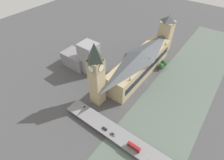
# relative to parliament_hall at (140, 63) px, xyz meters

# --- Properties ---
(ground_plane) EXTENTS (600.00, 600.00, 0.00)m
(ground_plane) POSITION_rel_parliament_hall_xyz_m (-14.92, 8.00, -15.09)
(ground_plane) COLOR #4C4C4F
(river_water) EXTENTS (61.64, 360.00, 0.30)m
(river_water) POSITION_rel_parliament_hall_xyz_m (-51.74, 8.00, -14.94)
(river_water) COLOR slate
(river_water) RESTS_ON ground_plane
(parliament_hall) EXTENTS (24.29, 105.40, 30.38)m
(parliament_hall) POSITION_rel_parliament_hall_xyz_m (0.00, 0.00, 0.00)
(parliament_hall) COLOR tan
(parliament_hall) RESTS_ON ground_plane
(clock_tower) EXTENTS (12.64, 12.64, 66.74)m
(clock_tower) POSITION_rel_parliament_hall_xyz_m (10.88, 62.42, 20.40)
(clock_tower) COLOR tan
(clock_tower) RESTS_ON ground_plane
(victoria_tower) EXTENTS (15.85, 15.85, 52.43)m
(victoria_tower) POSITION_rel_parliament_hall_xyz_m (0.05, -64.62, 9.13)
(victoria_tower) COLOR tan
(victoria_tower) RESTS_ON ground_plane
(road_bridge) EXTENTS (155.28, 14.78, 4.09)m
(road_bridge) POSITION_rel_parliament_hall_xyz_m (-51.74, 83.52, -11.81)
(road_bridge) COLOR slate
(road_bridge) RESTS_ON ground_plane
(double_decker_bus_rear) EXTENTS (10.97, 2.47, 4.69)m
(double_decker_bus_rear) POSITION_rel_parliament_hall_xyz_m (-45.34, 86.18, -8.40)
(double_decker_bus_rear) COLOR red
(double_decker_bus_rear) RESTS_ON road_bridge
(car_northbound_lead) EXTENTS (4.79, 1.81, 1.35)m
(car_northbound_lead) POSITION_rel_parliament_hall_xyz_m (13.30, 79.82, -10.30)
(car_northbound_lead) COLOR silver
(car_northbound_lead) RESTS_ON road_bridge
(car_northbound_mid) EXTENTS (4.75, 1.83, 1.25)m
(car_northbound_mid) POSITION_rel_parliament_hall_xyz_m (-25.11, 86.41, -10.35)
(car_northbound_mid) COLOR slate
(car_northbound_mid) RESTS_ON road_bridge
(car_southbound_lead) EXTENTS (4.77, 1.87, 1.39)m
(car_southbound_lead) POSITION_rel_parliament_hall_xyz_m (-16.63, 86.38, -10.29)
(car_southbound_lead) COLOR black
(car_southbound_lead) RESTS_ON road_bridge
(city_block_west) EXTENTS (19.50, 18.19, 36.67)m
(city_block_west) POSITION_rel_parliament_hall_xyz_m (50.07, 30.77, 3.25)
(city_block_west) COLOR #939399
(city_block_west) RESTS_ON ground_plane
(city_block_center) EXTENTS (32.97, 21.16, 17.45)m
(city_block_center) POSITION_rel_parliament_hall_xyz_m (70.75, 33.03, -6.36)
(city_block_center) COLOR gray
(city_block_center) RESTS_ON ground_plane
(tree_embankment_near) EXTENTS (7.86, 7.86, 9.66)m
(tree_embankment_near) POSITION_rel_parliament_hall_xyz_m (-18.02, -28.55, -9.37)
(tree_embankment_near) COLOR brown
(tree_embankment_near) RESTS_ON ground_plane
(tree_embankment_mid) EXTENTS (6.31, 6.31, 8.50)m
(tree_embankment_mid) POSITION_rel_parliament_hall_xyz_m (-17.56, -22.02, -9.76)
(tree_embankment_mid) COLOR brown
(tree_embankment_mid) RESTS_ON ground_plane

